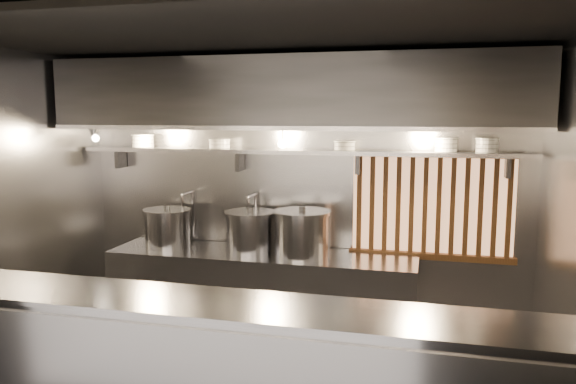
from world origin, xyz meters
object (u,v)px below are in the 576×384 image
at_px(pendant_bulb, 283,144).
at_px(stock_pot_mid, 250,231).
at_px(stock_pot_right, 302,233).
at_px(stock_pot_left, 167,227).
at_px(heat_lamp, 94,132).

height_order(pendant_bulb, stock_pot_mid, pendant_bulb).
distance_m(stock_pot_mid, stock_pot_right, 0.54).
height_order(pendant_bulb, stock_pot_right, pendant_bulb).
relative_size(stock_pot_left, stock_pot_mid, 1.03).
xyz_separation_m(heat_lamp, stock_pot_mid, (1.47, 0.32, -0.97)).
xyz_separation_m(stock_pot_left, stock_pot_right, (1.42, -0.05, 0.03)).
bearing_deg(pendant_bulb, stock_pot_right, -22.20).
xyz_separation_m(pendant_bulb, stock_pot_left, (-1.21, -0.04, -0.87)).
bearing_deg(stock_pot_mid, stock_pot_left, -179.19).
bearing_deg(stock_pot_mid, heat_lamp, -167.60).
height_order(heat_lamp, stock_pot_mid, heat_lamp).
bearing_deg(stock_pot_left, stock_pot_mid, 0.81).
bearing_deg(stock_pot_left, stock_pot_right, -1.98).
distance_m(heat_lamp, stock_pot_right, 2.24).
xyz_separation_m(pendant_bulb, stock_pot_right, (0.21, -0.09, -0.84)).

